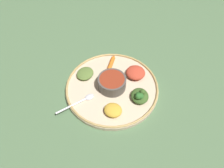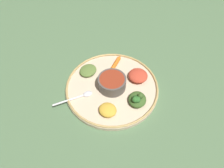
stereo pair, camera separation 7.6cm
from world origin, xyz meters
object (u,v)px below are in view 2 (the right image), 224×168
at_px(center_bowl, 112,82).
at_px(spoon, 79,96).
at_px(greens_pile, 137,99).
at_px(carrot_near_spoon, 116,63).

height_order(center_bowl, spoon, center_bowl).
bearing_deg(greens_pile, center_bowl, -134.26).
relative_size(spoon, greens_pile, 1.80).
height_order(center_bowl, carrot_near_spoon, center_bowl).
xyz_separation_m(greens_pile, carrot_near_spoon, (-0.19, -0.05, -0.01)).
bearing_deg(spoon, greens_pile, 78.41).
bearing_deg(carrot_near_spoon, center_bowl, -13.91).
bearing_deg(spoon, center_bowl, 106.99).
xyz_separation_m(center_bowl, greens_pile, (0.08, 0.08, -0.01)).
xyz_separation_m(spoon, greens_pile, (0.04, 0.20, 0.01)).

